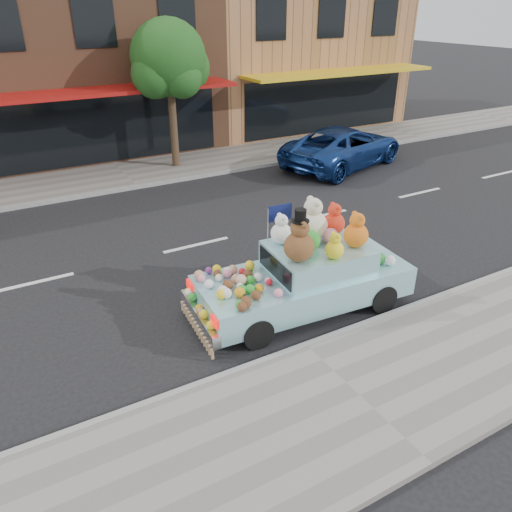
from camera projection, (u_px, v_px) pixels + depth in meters
ground at (196, 245)px, 12.96m from camera, size 120.00×120.00×0.00m
near_sidewalk at (359, 398)px, 7.90m from camera, size 60.00×3.00×0.12m
far_sidewalk at (124, 175)px, 17.97m from camera, size 60.00×3.00×0.12m
near_kerb at (306, 347)px, 9.06m from camera, size 60.00×0.12×0.13m
far_kerb at (137, 187)px, 16.80m from camera, size 60.00×0.12×0.13m
storefront_mid at (76, 55)px, 20.56m from camera, size 10.00×9.80×7.30m
storefront_right at (281, 45)px, 24.93m from camera, size 10.00×9.80×7.30m
street_tree at (169, 64)px, 17.23m from camera, size 3.00×2.70×5.22m
car_blue at (343, 147)px, 18.81m from camera, size 5.82×3.90×1.48m
art_car at (305, 273)px, 9.96m from camera, size 4.60×2.07×2.38m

